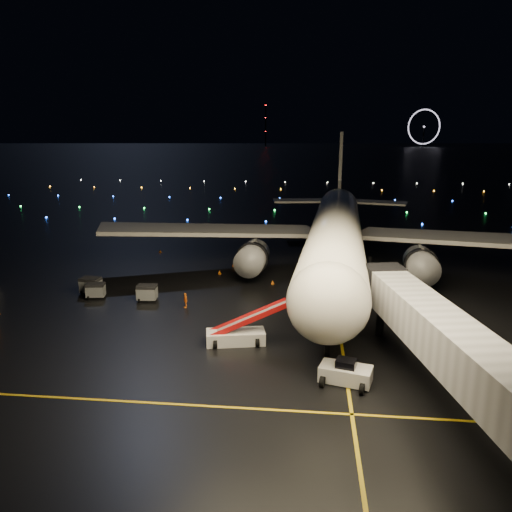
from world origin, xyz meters
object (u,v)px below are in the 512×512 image
object	(u,v)px
belt_loader	(235,324)
baggage_cart_2	(91,286)
crew_c	(185,300)
baggage_cart_1	(96,291)
baggage_cart_0	(147,293)
pushback_tug	(346,371)
airliner	(337,202)

from	to	relation	value
belt_loader	baggage_cart_2	xyz separation A→B (m)	(-18.41, 12.05, -0.87)
crew_c	baggage_cart_1	distance (m)	10.91
crew_c	baggage_cart_0	bearing A→B (deg)	-129.60
pushback_tug	baggage_cart_2	distance (m)	32.87
crew_c	baggage_cart_0	world-z (taller)	baggage_cart_0
crew_c	airliner	bearing A→B (deg)	118.14
baggage_cart_1	baggage_cart_2	world-z (taller)	baggage_cart_2
airliner	baggage_cart_2	size ratio (longest dim) A/B	29.37
airliner	belt_loader	world-z (taller)	airliner
pushback_tug	baggage_cart_2	world-z (taller)	baggage_cart_2
airliner	pushback_tug	distance (m)	32.86
pushback_tug	baggage_cart_1	size ratio (longest dim) A/B	1.90
airliner	baggage_cart_1	world-z (taller)	airliner
airliner	baggage_cart_1	size ratio (longest dim) A/B	32.53
pushback_tug	belt_loader	bearing A→B (deg)	161.31
belt_loader	baggage_cart_2	size ratio (longest dim) A/B	3.42
belt_loader	crew_c	world-z (taller)	belt_loader
airliner	baggage_cart_2	bearing A→B (deg)	-150.10
airliner	baggage_cart_0	xyz separation A→B (m)	(-20.95, -15.51, -8.11)
airliner	baggage_cart_1	distance (m)	31.96
crew_c	belt_loader	bearing A→B (deg)	18.95
baggage_cart_0	baggage_cart_1	xyz separation A→B (m)	(-5.98, 0.35, -0.05)
belt_loader	baggage_cart_1	bearing A→B (deg)	136.41
baggage_cart_2	baggage_cart_1	bearing A→B (deg)	-41.94
baggage_cart_1	baggage_cart_2	bearing A→B (deg)	118.97
airliner	baggage_cart_2	distance (m)	32.31
pushback_tug	baggage_cart_1	xyz separation A→B (m)	(-26.24, 16.68, -0.05)
baggage_cart_1	baggage_cart_2	distance (m)	1.86
baggage_cart_1	pushback_tug	bearing A→B (deg)	-43.15
baggage_cart_2	airliner	bearing A→B (deg)	34.41
airliner	baggage_cart_0	size ratio (longest dim) A/B	30.80
pushback_tug	belt_loader	world-z (taller)	belt_loader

